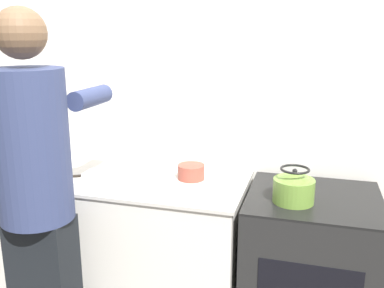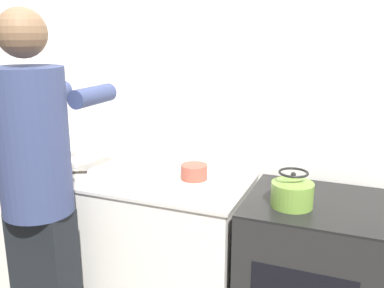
{
  "view_description": "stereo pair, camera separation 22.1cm",
  "coord_description": "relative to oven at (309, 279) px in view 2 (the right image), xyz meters",
  "views": [
    {
      "loc": [
        0.84,
        -1.83,
        1.71
      ],
      "look_at": [
        0.25,
        0.23,
        1.14
      ],
      "focal_mm": 40.0,
      "sensor_mm": 36.0,
      "label": 1
    },
    {
      "loc": [
        1.05,
        -1.76,
        1.71
      ],
      "look_at": [
        0.25,
        0.23,
        1.14
      ],
      "focal_mm": 40.0,
      "sensor_mm": 36.0,
      "label": 2
    }
  ],
  "objects": [
    {
      "name": "wall_back",
      "position": [
        -0.88,
        0.39,
        0.86
      ],
      "size": [
        8.0,
        0.05,
        2.6
      ],
      "color": "white",
      "rests_on": "ground_plane"
    },
    {
      "name": "counter",
      "position": [
        -1.23,
        0.0,
        0.0
      ],
      "size": [
        1.75,
        0.67,
        0.89
      ],
      "color": "silver",
      "rests_on": "ground_plane"
    },
    {
      "name": "oven",
      "position": [
        0.0,
        0.0,
        0.0
      ],
      "size": [
        0.68,
        0.64,
        0.88
      ],
      "color": "black",
      "rests_on": "ground_plane"
    },
    {
      "name": "person",
      "position": [
        -1.26,
        -0.54,
        0.55
      ],
      "size": [
        0.39,
        0.62,
        1.81
      ],
      "color": "black",
      "rests_on": "ground_plane"
    },
    {
      "name": "cutting_board",
      "position": [
        -1.27,
        -0.1,
        0.46
      ],
      "size": [
        0.36,
        0.26,
        0.02
      ],
      "color": "silver",
      "rests_on": "counter"
    },
    {
      "name": "knife",
      "position": [
        -1.26,
        -0.11,
        0.47
      ],
      "size": [
        0.23,
        0.13,
        0.01
      ],
      "rotation": [
        0.0,
        0.0,
        0.43
      ],
      "color": "silver",
      "rests_on": "cutting_board"
    },
    {
      "name": "kettle",
      "position": [
        -0.1,
        -0.1,
        0.52
      ],
      "size": [
        0.2,
        0.2,
        0.18
      ],
      "color": "olive",
      "rests_on": "oven"
    },
    {
      "name": "bowl_prep",
      "position": [
        -0.68,
        0.06,
        0.49
      ],
      "size": [
        0.15,
        0.15,
        0.08
      ],
      "color": "#9E4738",
      "rests_on": "counter"
    },
    {
      "name": "canister_jar",
      "position": [
        -1.92,
        0.08,
        0.53
      ],
      "size": [
        0.15,
        0.15,
        0.15
      ],
      "color": "#4C4C51",
      "rests_on": "counter"
    },
    {
      "name": "book_stack",
      "position": [
        -1.86,
        -0.14,
        0.48
      ],
      "size": [
        0.19,
        0.28,
        0.07
      ],
      "color": "beige",
      "rests_on": "counter"
    }
  ]
}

